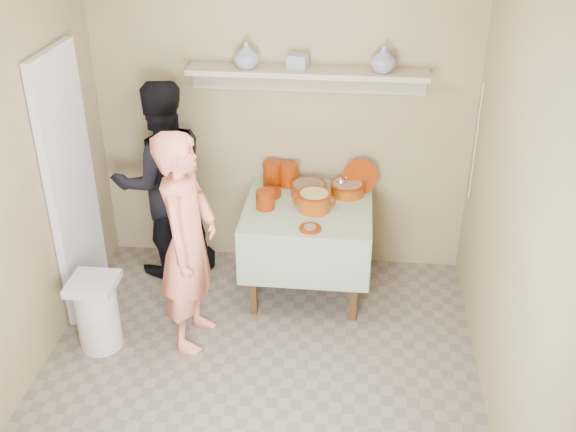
# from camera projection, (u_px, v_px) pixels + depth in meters

# --- Properties ---
(ground) EXTENTS (3.50, 3.50, 0.00)m
(ground) POSITION_uv_depth(u_px,v_px,m) (253.00, 396.00, 4.42)
(ground) COLOR #73665A
(ground) RESTS_ON ground
(tile_panel) EXTENTS (0.06, 0.70, 2.00)m
(tile_panel) POSITION_uv_depth(u_px,v_px,m) (71.00, 186.00, 4.90)
(tile_panel) COLOR silver
(tile_panel) RESTS_ON ground
(plate_stack_a) EXTENTS (0.15, 0.15, 0.20)m
(plate_stack_a) POSITION_uv_depth(u_px,v_px,m) (272.00, 174.00, 5.41)
(plate_stack_a) COLOR #6C1E04
(plate_stack_a) RESTS_ON serving_table
(plate_stack_b) EXTENTS (0.16, 0.16, 0.19)m
(plate_stack_b) POSITION_uv_depth(u_px,v_px,m) (289.00, 175.00, 5.41)
(plate_stack_b) COLOR #6C1E04
(plate_stack_b) RESTS_ON serving_table
(bowl_stack) EXTENTS (0.14, 0.14, 0.14)m
(bowl_stack) POSITION_uv_depth(u_px,v_px,m) (265.00, 200.00, 5.07)
(bowl_stack) COLOR #6C1E04
(bowl_stack) RESTS_ON serving_table
(empty_bowl) EXTENTS (0.17, 0.17, 0.05)m
(empty_bowl) POSITION_uv_depth(u_px,v_px,m) (271.00, 193.00, 5.27)
(empty_bowl) COLOR #6C1E04
(empty_bowl) RESTS_ON serving_table
(propped_lid) EXTENTS (0.30, 0.15, 0.27)m
(propped_lid) POSITION_uv_depth(u_px,v_px,m) (360.00, 177.00, 5.31)
(propped_lid) COLOR #6C1E04
(propped_lid) RESTS_ON serving_table
(vase_right) EXTENTS (0.22, 0.22, 0.20)m
(vase_right) POSITION_uv_depth(u_px,v_px,m) (383.00, 59.00, 4.88)
(vase_right) COLOR navy
(vase_right) RESTS_ON wall_shelf
(vase_left) EXTENTS (0.26, 0.26, 0.20)m
(vase_left) POSITION_uv_depth(u_px,v_px,m) (246.00, 55.00, 4.97)
(vase_left) COLOR navy
(vase_left) RESTS_ON wall_shelf
(ceramic_box) EXTENTS (0.17, 0.13, 0.11)m
(ceramic_box) POSITION_uv_depth(u_px,v_px,m) (298.00, 62.00, 4.98)
(ceramic_box) COLOR navy
(ceramic_box) RESTS_ON wall_shelf
(person_cook) EXTENTS (0.44, 0.62, 1.62)m
(person_cook) POSITION_uv_depth(u_px,v_px,m) (188.00, 242.00, 4.57)
(person_cook) COLOR #F38168
(person_cook) RESTS_ON ground
(person_helper) EXTENTS (1.01, 0.94, 1.65)m
(person_helper) POSITION_uv_depth(u_px,v_px,m) (163.00, 180.00, 5.38)
(person_helper) COLOR black
(person_helper) RESTS_ON ground
(room_shell) EXTENTS (3.04, 3.54, 2.62)m
(room_shell) POSITION_uv_depth(u_px,v_px,m) (246.00, 174.00, 3.64)
(room_shell) COLOR #99875D
(room_shell) RESTS_ON ground
(serving_table) EXTENTS (0.97, 0.97, 0.76)m
(serving_table) POSITION_uv_depth(u_px,v_px,m) (308.00, 219.00, 5.20)
(serving_table) COLOR #4C2D16
(serving_table) RESTS_ON ground
(cazuela_meat_a) EXTENTS (0.30, 0.30, 0.10)m
(cazuela_meat_a) POSITION_uv_depth(u_px,v_px,m) (309.00, 189.00, 5.27)
(cazuela_meat_a) COLOR maroon
(cazuela_meat_a) RESTS_ON serving_table
(cazuela_meat_b) EXTENTS (0.28, 0.28, 0.10)m
(cazuela_meat_b) POSITION_uv_depth(u_px,v_px,m) (347.00, 188.00, 5.28)
(cazuela_meat_b) COLOR maroon
(cazuela_meat_b) RESTS_ON serving_table
(ladle) EXTENTS (0.08, 0.26, 0.19)m
(ladle) POSITION_uv_depth(u_px,v_px,m) (341.00, 182.00, 5.25)
(ladle) COLOR silver
(ladle) RESTS_ON cazuela_meat_b
(cazuela_rice) EXTENTS (0.33, 0.25, 0.14)m
(cazuela_rice) POSITION_uv_depth(u_px,v_px,m) (314.00, 200.00, 5.04)
(cazuela_rice) COLOR maroon
(cazuela_rice) RESTS_ON serving_table
(front_plate) EXTENTS (0.16, 0.16, 0.03)m
(front_plate) POSITION_uv_depth(u_px,v_px,m) (310.00, 228.00, 4.82)
(front_plate) COLOR #6C1E04
(front_plate) RESTS_ON serving_table
(wall_shelf) EXTENTS (1.80, 0.25, 0.21)m
(wall_shelf) POSITION_uv_depth(u_px,v_px,m) (307.00, 74.00, 5.04)
(wall_shelf) COLOR tan
(wall_shelf) RESTS_ON room_shell
(trash_bin) EXTENTS (0.32, 0.32, 0.56)m
(trash_bin) POSITION_uv_depth(u_px,v_px,m) (97.00, 313.00, 4.74)
(trash_bin) COLOR silver
(trash_bin) RESTS_ON ground
(electrical_cord) EXTENTS (0.01, 0.05, 0.90)m
(electrical_cord) POSITION_uv_depth(u_px,v_px,m) (476.00, 142.00, 4.97)
(electrical_cord) COLOR silver
(electrical_cord) RESTS_ON wall_shelf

